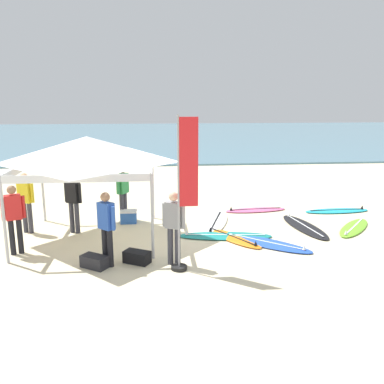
% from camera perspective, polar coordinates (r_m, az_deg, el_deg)
% --- Properties ---
extents(ground_plane, '(80.00, 80.00, 0.00)m').
position_cam_1_polar(ground_plane, '(11.28, -2.19, -6.44)').
color(ground_plane, beige).
extents(sea, '(80.00, 36.00, 0.10)m').
position_cam_1_polar(sea, '(40.81, -4.37, 7.75)').
color(sea, '#568499').
rests_on(sea, ground).
extents(canopy_tent, '(3.46, 3.46, 2.75)m').
position_cam_1_polar(canopy_tent, '(11.19, -14.22, 5.61)').
color(canopy_tent, '#B7B7BC').
rests_on(canopy_tent, ground).
extents(surfboard_white, '(1.32, 2.49, 0.19)m').
position_cam_1_polar(surfboard_white, '(12.61, 3.25, -4.17)').
color(surfboard_white, white).
rests_on(surfboard_white, ground).
extents(surfboard_black, '(1.01, 2.50, 0.19)m').
position_cam_1_polar(surfboard_black, '(12.62, 15.22, -4.60)').
color(surfboard_black, black).
rests_on(surfboard_black, ground).
extents(surfboard_pink, '(2.12, 0.75, 0.19)m').
position_cam_1_polar(surfboard_pink, '(14.09, 8.70, -2.45)').
color(surfboard_pink, pink).
rests_on(surfboard_pink, ground).
extents(surfboard_lime, '(1.79, 1.98, 0.19)m').
position_cam_1_polar(surfboard_lime, '(12.96, 21.39, -4.59)').
color(surfboard_lime, '#7AD12D').
rests_on(surfboard_lime, ground).
extents(surfboard_cyan, '(2.21, 0.68, 0.19)m').
position_cam_1_polar(surfboard_cyan, '(14.66, 19.35, -2.44)').
color(surfboard_cyan, '#23B2CC').
rests_on(surfboard_cyan, ground).
extents(surfboard_orange, '(1.54, 2.00, 0.19)m').
position_cam_1_polar(surfboard_orange, '(11.27, 5.75, -6.32)').
color(surfboard_orange, orange).
rests_on(surfboard_orange, ground).
extents(surfboard_blue, '(2.38, 2.15, 0.19)m').
position_cam_1_polar(surfboard_blue, '(11.03, 10.11, -6.89)').
color(surfboard_blue, blue).
rests_on(surfboard_blue, ground).
extents(surfboard_teal, '(2.62, 0.95, 0.19)m').
position_cam_1_polar(surfboard_teal, '(11.42, 4.53, -6.03)').
color(surfboard_teal, '#19847F').
rests_on(surfboard_teal, ground).
extents(person_yellow, '(0.51, 0.34, 1.71)m').
position_cam_1_polar(person_yellow, '(12.40, -21.92, -0.84)').
color(person_yellow, '#383842').
rests_on(person_yellow, ground).
extents(person_grey, '(0.50, 0.36, 1.71)m').
position_cam_1_polar(person_grey, '(9.30, -2.53, -4.31)').
color(person_grey, '#383842').
rests_on(person_grey, ground).
extents(person_black, '(0.50, 0.36, 1.71)m').
position_cam_1_polar(person_black, '(11.95, -16.04, -0.89)').
color(person_black, '#383842').
rests_on(person_black, ground).
extents(person_blue, '(0.42, 0.41, 1.71)m').
position_cam_1_polar(person_blue, '(9.43, -11.70, -4.33)').
color(person_blue, black).
rests_on(person_blue, ground).
extents(person_red, '(0.51, 0.35, 1.71)m').
position_cam_1_polar(person_red, '(10.80, -23.33, -2.92)').
color(person_red, black).
rests_on(person_red, ground).
extents(person_green, '(0.37, 0.49, 1.71)m').
position_cam_1_polar(person_green, '(12.80, -9.51, 0.35)').
color(person_green, '#383842').
rests_on(person_green, ground).
extents(banner_flag, '(0.60, 0.36, 3.40)m').
position_cam_1_polar(banner_flag, '(8.88, -1.12, -1.21)').
color(banner_flag, '#99999E').
rests_on(banner_flag, ground).
extents(gear_bag_near_tent, '(0.68, 0.60, 0.28)m').
position_cam_1_polar(gear_bag_near_tent, '(9.66, -13.29, -9.31)').
color(gear_bag_near_tent, '#232328').
rests_on(gear_bag_near_tent, ground).
extents(gear_bag_by_pole, '(0.68, 0.57, 0.28)m').
position_cam_1_polar(gear_bag_by_pole, '(9.75, -7.58, -8.87)').
color(gear_bag_by_pole, black).
rests_on(gear_bag_by_pole, ground).
extents(cooler_box, '(0.50, 0.36, 0.39)m').
position_cam_1_polar(cooler_box, '(12.74, -8.73, -3.36)').
color(cooler_box, '#2D60B7').
rests_on(cooler_box, ground).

